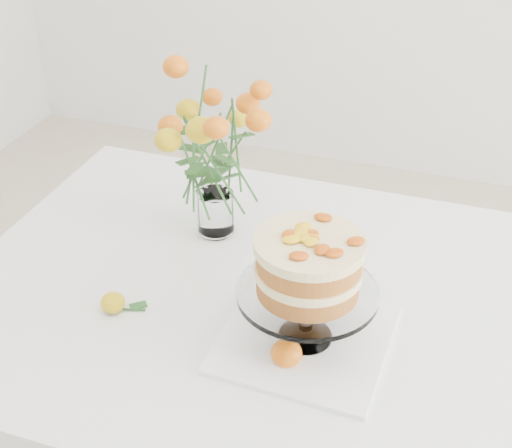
{
  "coord_description": "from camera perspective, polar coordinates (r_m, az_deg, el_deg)",
  "views": [
    {
      "loc": [
        0.23,
        -1.04,
        1.63
      ],
      "look_at": [
        -0.13,
        0.03,
        0.89
      ],
      "focal_mm": 50.0,
      "sensor_mm": 36.0,
      "label": 1
    }
  ],
  "objects": [
    {
      "name": "rose_vase",
      "position": [
        1.45,
        -3.48,
        7.06
      ],
      "size": [
        0.3,
        0.3,
        0.4
      ],
      "rotation": [
        0.0,
        0.0,
        0.18
      ],
      "color": "silver",
      "rests_on": "table"
    },
    {
      "name": "loose_rose_far",
      "position": [
        1.23,
        2.47,
        -10.3
      ],
      "size": [
        0.09,
        0.06,
        0.05
      ],
      "rotation": [
        0.0,
        0.0,
        0.38
      ],
      "color": "orange",
      "rests_on": "table"
    },
    {
      "name": "stray_petal_a",
      "position": [
        1.33,
        -1.33,
        -7.77
      ],
      "size": [
        0.03,
        0.02,
        0.0
      ],
      "primitive_type": "ellipsoid",
      "color": "yellow",
      "rests_on": "table"
    },
    {
      "name": "napkin",
      "position": [
        1.29,
        3.94,
        -9.16
      ],
      "size": [
        0.3,
        0.3,
        0.01
      ],
      "primitive_type": "cube",
      "rotation": [
        0.0,
        0.0,
        -0.04
      ],
      "color": "white",
      "rests_on": "table"
    },
    {
      "name": "stray_petal_c",
      "position": [
        1.24,
        3.58,
        -11.41
      ],
      "size": [
        0.03,
        0.02,
        0.0
      ],
      "primitive_type": "ellipsoid",
      "color": "yellow",
      "rests_on": "table"
    },
    {
      "name": "loose_rose_near",
      "position": [
        1.37,
        -11.37,
        -6.19
      ],
      "size": [
        0.08,
        0.05,
        0.04
      ],
      "rotation": [
        0.0,
        0.0,
        0.29
      ],
      "color": "gold",
      "rests_on": "table"
    },
    {
      "name": "stray_petal_b",
      "position": [
        1.28,
        2.33,
        -9.83
      ],
      "size": [
        0.03,
        0.02,
        0.0
      ],
      "primitive_type": "ellipsoid",
      "color": "yellow",
      "rests_on": "table"
    },
    {
      "name": "cake_stand",
      "position": [
        1.19,
        4.21,
        -3.77
      ],
      "size": [
        0.24,
        0.24,
        0.22
      ],
      "rotation": [
        0.0,
        0.0,
        0.35
      ],
      "color": "silver",
      "rests_on": "napkin"
    },
    {
      "name": "table",
      "position": [
        1.43,
        4.69,
        -8.83
      ],
      "size": [
        1.43,
        0.93,
        0.76
      ],
      "color": "tan",
      "rests_on": "ground"
    }
  ]
}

